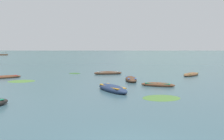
# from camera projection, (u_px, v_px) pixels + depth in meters

# --- Properties ---
(ground_plane) EXTENTS (6000.00, 6000.00, 0.00)m
(ground_plane) POSITION_uv_depth(u_px,v_px,m) (77.00, 50.00, 1485.31)
(ground_plane) COLOR #385660
(mountain_1) EXTENTS (1763.59, 1763.59, 448.53)m
(mountain_1) POSITION_uv_depth(u_px,v_px,m) (45.00, 24.00, 2021.87)
(mountain_1) COLOR #4C5B56
(mountain_1) RESTS_ON ground
(mountain_2) EXTENTS (1704.88, 1704.88, 456.54)m
(mountain_2) POSITION_uv_depth(u_px,v_px,m) (163.00, 27.00, 2274.66)
(mountain_2) COLOR slate
(mountain_2) RESTS_ON ground
(rowboat_0) EXTENTS (2.63, 4.39, 0.67)m
(rowboat_0) POSITION_uv_depth(u_px,v_px,m) (112.00, 89.00, 19.27)
(rowboat_0) COLOR navy
(rowboat_0) RESTS_ON ground
(rowboat_1) EXTENTS (3.64, 3.21, 0.52)m
(rowboat_1) POSITION_uv_depth(u_px,v_px,m) (191.00, 75.00, 30.68)
(rowboat_1) COLOR brown
(rowboat_1) RESTS_ON ground
(rowboat_2) EXTENTS (1.58, 3.68, 0.63)m
(rowboat_2) POSITION_uv_depth(u_px,v_px,m) (131.00, 79.00, 25.49)
(rowboat_2) COLOR #4C3323
(rowboat_2) RESTS_ON ground
(rowboat_3) EXTENTS (3.63, 2.57, 0.43)m
(rowboat_3) POSITION_uv_depth(u_px,v_px,m) (6.00, 77.00, 28.09)
(rowboat_3) COLOR brown
(rowboat_3) RESTS_ON ground
(rowboat_5) EXTENTS (3.99, 1.22, 0.55)m
(rowboat_5) POSITION_uv_depth(u_px,v_px,m) (108.00, 73.00, 32.58)
(rowboat_5) COLOR #4C3323
(rowboat_5) RESTS_ON ground
(rowboat_6) EXTENTS (3.22, 2.27, 0.46)m
(rowboat_6) POSITION_uv_depth(u_px,v_px,m) (158.00, 85.00, 21.85)
(rowboat_6) COLOR brown
(rowboat_6) RESTS_ON ground
(ferry_0) EXTENTS (9.62, 6.48, 2.54)m
(ferry_0) POSITION_uv_depth(u_px,v_px,m) (0.00, 55.00, 144.62)
(ferry_0) COLOR brown
(ferry_0) RESTS_ON ground
(weed_patch_0) EXTENTS (3.00, 2.57, 0.14)m
(weed_patch_0) POSITION_uv_depth(u_px,v_px,m) (161.00, 98.00, 16.52)
(weed_patch_0) COLOR #477033
(weed_patch_0) RESTS_ON ground
(weed_patch_1) EXTENTS (3.07, 2.60, 0.14)m
(weed_patch_1) POSITION_uv_depth(u_px,v_px,m) (22.00, 81.00, 25.31)
(weed_patch_1) COLOR #477033
(weed_patch_1) RESTS_ON ground
(weed_patch_2) EXTENTS (2.23, 2.35, 0.14)m
(weed_patch_2) POSITION_uv_depth(u_px,v_px,m) (75.00, 73.00, 33.65)
(weed_patch_2) COLOR #2D5628
(weed_patch_2) RESTS_ON ground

